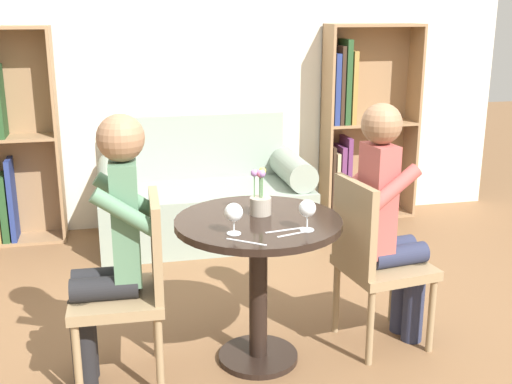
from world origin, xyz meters
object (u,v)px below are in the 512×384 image
chair_left (132,283)px  wine_glass_left (234,213)px  chair_right (373,256)px  bookshelf_right (357,125)px  person_left (110,245)px  flower_vase (260,199)px  couch (204,199)px  wine_glass_right (307,209)px  person_right (389,220)px

chair_left → wine_glass_left: size_ratio=6.33×
chair_right → chair_left: bearing=84.8°
bookshelf_right → wine_glass_left: 2.73m
chair_left → person_left: size_ratio=0.70×
chair_left → wine_glass_left: chair_left is taller
wine_glass_left → chair_right: bearing=14.8°
chair_right → flower_vase: (-0.58, 0.05, 0.33)m
bookshelf_right → person_left: (-2.01, -2.15, -0.09)m
chair_right → bookshelf_right: bearing=-27.0°
couch → person_left: person_left is taller
bookshelf_right → person_left: bearing=-133.2°
wine_glass_left → chair_left: bearing=162.7°
bookshelf_right → wine_glass_right: (-1.15, -2.32, 0.07)m
bookshelf_right → chair_right: size_ratio=1.77×
wine_glass_left → wine_glass_right: (0.33, -0.03, 0.00)m
bookshelf_right → chair_left: (-1.93, -2.15, -0.28)m
flower_vase → wine_glass_right: bearing=-61.3°
couch → wine_glass_right: size_ratio=10.89×
chair_left → wine_glass_right: size_ratio=6.27×
bookshelf_right → flower_vase: (-1.30, -2.04, 0.05)m
chair_right → wine_glass_right: bearing=109.9°
chair_right → person_left: bearing=84.4°
bookshelf_right → flower_vase: bookshelf_right is taller
bookshelf_right → person_left: 2.94m
couch → chair_left: 1.98m
chair_right → flower_vase: flower_vase is taller
bookshelf_right → chair_left: size_ratio=1.77×
couch → person_left: size_ratio=1.22×
chair_right → person_right: person_right is taller
person_right → couch: bearing=13.0°
flower_vase → chair_right: bearing=-4.9°
chair_left → wine_glass_left: (0.45, -0.14, 0.35)m
bookshelf_right → flower_vase: bearing=-122.4°
chair_left → person_left: person_left is taller
person_left → person_right: (1.38, 0.07, -0.01)m
wine_glass_right → person_right: bearing=25.7°
person_left → person_right: 1.39m
couch → bookshelf_right: (1.32, 0.27, 0.47)m
chair_left → chair_right: size_ratio=1.00×
wine_glass_right → couch: bearing=95.0°
chair_right → person_right: size_ratio=0.71×
flower_vase → wine_glass_left: bearing=-125.7°
couch → person_left: bearing=-110.3°
couch → chair_left: (-0.61, -1.88, 0.18)m
couch → bookshelf_right: size_ratio=0.98×
wine_glass_left → flower_vase: (0.18, 0.25, -0.02)m
person_right → bookshelf_right: bearing=-25.0°
bookshelf_right → chair_right: (-0.72, -2.09, -0.28)m
bookshelf_right → flower_vase: 2.42m
person_left → wine_glass_left: size_ratio=8.99×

